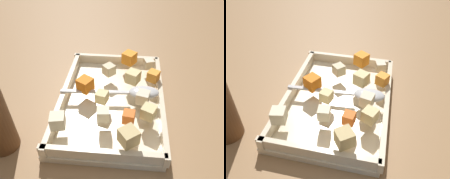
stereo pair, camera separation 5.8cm
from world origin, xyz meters
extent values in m
plane|color=#936D47|center=(0.00, 0.00, 0.00)|extent=(4.00, 4.00, 0.00)
cube|color=beige|center=(0.00, 0.00, 0.01)|extent=(0.36, 0.26, 0.01)
cube|color=beige|center=(0.00, -0.12, 0.03)|extent=(0.36, 0.01, 0.03)
cube|color=beige|center=(0.00, 0.13, 0.03)|extent=(0.36, 0.01, 0.03)
cube|color=beige|center=(-0.18, 0.00, 0.03)|extent=(0.01, 0.26, 0.03)
cube|color=beige|center=(0.17, 0.00, 0.03)|extent=(0.01, 0.26, 0.03)
cube|color=orange|center=(0.09, 0.05, 0.06)|extent=(0.03, 0.03, 0.03)
cube|color=orange|center=(-0.06, 0.11, 0.06)|extent=(0.04, 0.04, 0.03)
cube|color=orange|center=(-0.01, -0.06, 0.06)|extent=(0.05, 0.05, 0.03)
cube|color=orange|center=(-0.14, 0.04, 0.06)|extent=(0.05, 0.05, 0.03)
cube|color=beige|center=(0.09, -0.01, 0.06)|extent=(0.03, 0.03, 0.03)
cube|color=#E0CC89|center=(0.07, 0.09, 0.06)|extent=(0.04, 0.04, 0.03)
cube|color=beige|center=(0.12, -0.10, 0.06)|extent=(0.04, 0.04, 0.03)
cube|color=#E0CC89|center=(-0.05, 0.06, 0.06)|extent=(0.04, 0.04, 0.03)
cube|color=tan|center=(0.15, 0.05, 0.06)|extent=(0.05, 0.05, 0.03)
cube|color=beige|center=(-0.08, -0.01, 0.06)|extent=(0.04, 0.04, 0.03)
cube|color=#E0CC89|center=(0.03, -0.02, 0.06)|extent=(0.03, 0.03, 0.03)
cube|color=beige|center=(0.02, 0.08, 0.06)|extent=(0.03, 0.03, 0.03)
cube|color=beige|center=(-0.12, 0.10, 0.06)|extent=(0.03, 0.03, 0.03)
ellipsoid|color=silver|center=(0.00, 0.08, 0.05)|extent=(0.05, 0.08, 0.02)
cube|color=silver|center=(0.00, -0.04, 0.05)|extent=(0.02, 0.17, 0.01)
camera|label=1|loc=(0.44, 0.04, 0.42)|focal=37.39mm
camera|label=2|loc=(0.43, 0.10, 0.42)|focal=37.39mm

